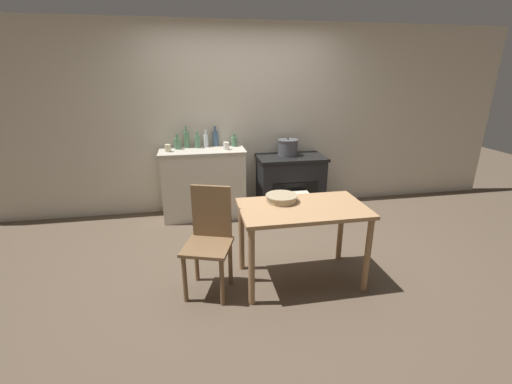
{
  "coord_description": "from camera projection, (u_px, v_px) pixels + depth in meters",
  "views": [
    {
      "loc": [
        -0.68,
        -3.22,
        1.92
      ],
      "look_at": [
        0.0,
        0.41,
        0.61
      ],
      "focal_mm": 24.0,
      "sensor_mm": 36.0,
      "label": 1
    }
  ],
  "objects": [
    {
      "name": "ground_plane",
      "position": [
        263.0,
        257.0,
        3.74
      ],
      "size": [
        14.0,
        14.0,
        0.0
      ],
      "primitive_type": "plane",
      "color": "brown"
    },
    {
      "name": "wall_back",
      "position": [
        241.0,
        120.0,
        4.79
      ],
      "size": [
        8.0,
        0.07,
        2.55
      ],
      "color": "beige",
      "rests_on": "ground_plane"
    },
    {
      "name": "counter_cabinet",
      "position": [
        204.0,
        183.0,
        4.69
      ],
      "size": [
        1.13,
        0.54,
        0.94
      ],
      "color": "beige",
      "rests_on": "ground_plane"
    },
    {
      "name": "stove",
      "position": [
        290.0,
        183.0,
        4.91
      ],
      "size": [
        0.94,
        0.58,
        0.8
      ],
      "color": "black",
      "rests_on": "ground_plane"
    },
    {
      "name": "work_table",
      "position": [
        302.0,
        218.0,
        3.14
      ],
      "size": [
        1.15,
        0.67,
        0.76
      ],
      "color": "#A87F56",
      "rests_on": "ground_plane"
    },
    {
      "name": "chair",
      "position": [
        209.0,
        237.0,
        3.06
      ],
      "size": [
        0.51,
        0.51,
        0.97
      ],
      "rotation": [
        0.0,
        0.0,
        -0.33
      ],
      "color": "brown",
      "rests_on": "ground_plane"
    },
    {
      "name": "flour_sack",
      "position": [
        300.0,
        207.0,
        4.56
      ],
      "size": [
        0.24,
        0.16,
        0.41
      ],
      "primitive_type": "cube",
      "color": "beige",
      "rests_on": "ground_plane"
    },
    {
      "name": "stock_pot",
      "position": [
        288.0,
        147.0,
        4.78
      ],
      "size": [
        0.29,
        0.29,
        0.25
      ],
      "color": "#4C4C51",
      "rests_on": "stove"
    },
    {
      "name": "mixing_bowl_large",
      "position": [
        282.0,
        198.0,
        3.21
      ],
      "size": [
        0.3,
        0.3,
        0.07
      ],
      "color": "tan",
      "rests_on": "work_table"
    },
    {
      "name": "bottle_far_left",
      "position": [
        206.0,
        140.0,
        4.65
      ],
      "size": [
        0.06,
        0.06,
        0.23
      ],
      "color": "silver",
      "rests_on": "counter_cabinet"
    },
    {
      "name": "bottle_left",
      "position": [
        177.0,
        143.0,
        4.53
      ],
      "size": [
        0.08,
        0.08,
        0.2
      ],
      "color": "#517F5B",
      "rests_on": "counter_cabinet"
    },
    {
      "name": "bottle_mid_left",
      "position": [
        215.0,
        138.0,
        4.71
      ],
      "size": [
        0.08,
        0.08,
        0.27
      ],
      "color": "#3D5675",
      "rests_on": "counter_cabinet"
    },
    {
      "name": "bottle_center_left",
      "position": [
        197.0,
        141.0,
        4.6
      ],
      "size": [
        0.07,
        0.07,
        0.22
      ],
      "color": "#517F5B",
      "rests_on": "counter_cabinet"
    },
    {
      "name": "bottle_center",
      "position": [
        234.0,
        141.0,
        4.7
      ],
      "size": [
        0.08,
        0.08,
        0.18
      ],
      "color": "#517F5B",
      "rests_on": "counter_cabinet"
    },
    {
      "name": "bottle_center_right",
      "position": [
        186.0,
        139.0,
        4.6
      ],
      "size": [
        0.07,
        0.07,
        0.29
      ],
      "color": "#517F5B",
      "rests_on": "counter_cabinet"
    },
    {
      "name": "cup_mid_right",
      "position": [
        168.0,
        148.0,
        4.39
      ],
      "size": [
        0.08,
        0.08,
        0.09
      ],
      "primitive_type": "cylinder",
      "color": "beige",
      "rests_on": "counter_cabinet"
    },
    {
      "name": "cup_right",
      "position": [
        226.0,
        146.0,
        4.5
      ],
      "size": [
        0.08,
        0.08,
        0.1
      ],
      "primitive_type": "cylinder",
      "color": "silver",
      "rests_on": "counter_cabinet"
    }
  ]
}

